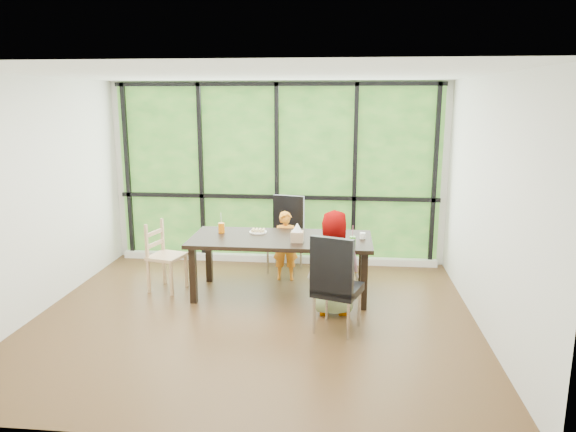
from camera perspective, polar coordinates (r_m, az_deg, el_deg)
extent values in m
plane|color=black|center=(6.23, -3.66, -10.77)|extent=(5.00, 5.00, 0.00)
plane|color=silver|center=(8.03, -1.15, 4.57)|extent=(5.00, 0.00, 5.00)
cube|color=#244B1B|center=(8.01, -1.17, 4.55)|extent=(4.80, 0.02, 2.65)
cube|color=silver|center=(8.21, -1.20, -4.55)|extent=(4.80, 0.12, 0.10)
cube|color=black|center=(6.79, -0.76, -5.36)|extent=(2.32, 1.14, 0.75)
cube|color=black|center=(7.64, -0.37, -2.03)|extent=(0.54, 0.54, 1.08)
cube|color=black|center=(5.75, 5.32, -7.07)|extent=(0.58, 0.58, 1.08)
cube|color=tan|center=(7.12, -12.79, -4.21)|extent=(0.49, 0.51, 0.90)
imported|color=orange|center=(7.33, -0.23, -3.19)|extent=(0.37, 0.26, 0.95)
imported|color=slate|center=(6.15, 4.85, -5.02)|extent=(0.64, 0.45, 1.22)
cube|color=tan|center=(6.45, 4.58, -2.87)|extent=(0.44, 0.32, 0.01)
cylinder|color=white|center=(6.94, -3.21, -1.71)|extent=(0.23, 0.23, 0.01)
cylinder|color=white|center=(6.41, 4.52, -2.93)|extent=(0.22, 0.22, 0.01)
cylinder|color=orange|center=(6.96, -7.11, -1.27)|extent=(0.08, 0.08, 0.13)
cylinder|color=#50B02A|center=(6.35, 6.90, -2.68)|extent=(0.07, 0.07, 0.11)
cylinder|color=white|center=(6.69, 7.96, -2.09)|extent=(0.07, 0.07, 0.07)
cube|color=tan|center=(6.48, 0.99, -2.21)|extent=(0.15, 0.15, 0.13)
cylinder|color=white|center=(6.93, -7.13, -0.42)|extent=(0.01, 0.04, 0.20)
cylinder|color=pink|center=(6.33, 6.92, -1.84)|extent=(0.01, 0.04, 0.20)
cone|color=white|center=(6.45, 0.99, -1.19)|extent=(0.12, 0.12, 0.11)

